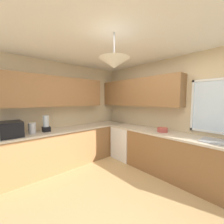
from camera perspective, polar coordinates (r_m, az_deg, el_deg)
The scene contains 10 objects.
ground_plane at distance 2.59m, azimuth 0.83°, elevation -33.31°, with size 9.05×9.05×0.00m, color tan.
room_shell at distance 3.05m, azimuth -1.01°, elevation 9.11°, with size 4.23×3.66×2.61m.
counter_run_left at distance 3.71m, azimuth -18.14°, elevation -13.38°, with size 0.65×3.27×0.91m.
counter_run_back at distance 3.32m, azimuth 23.32°, elevation -15.77°, with size 3.32×0.65×0.91m.
dishwasher at distance 3.99m, azimuth 5.64°, elevation -12.19°, with size 0.60×0.60×0.86m, color white.
microwave at distance 3.31m, azimuth -35.86°, elevation -5.65°, with size 0.48×0.36×0.29m, color black.
kettle at distance 3.35m, azimuth -29.79°, elevation -5.81°, with size 0.14×0.14×0.23m, color #B7B7BC.
sink_assembly at distance 2.96m, azimuth 38.53°, elevation -9.64°, with size 0.62×0.40×0.19m.
bowl at distance 3.28m, azimuth 19.88°, elevation -6.86°, with size 0.22×0.22×0.09m, color #B74C42.
blender_appliance at distance 3.42m, azimuth -25.30°, elevation -4.58°, with size 0.15×0.15×0.36m.
Camera 1 is at (1.51, -1.37, 1.61)m, focal length 22.42 mm.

